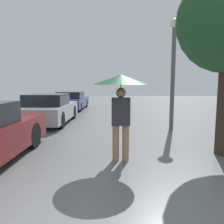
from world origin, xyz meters
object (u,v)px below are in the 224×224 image
street_lamp (173,62)px  parked_car_middle (49,109)px  parked_car_farthest (71,101)px  pedestrian (121,89)px

street_lamp → parked_car_middle: bearing=168.5°
parked_car_middle → parked_car_farthest: (-0.10, 5.34, -0.04)m
pedestrian → parked_car_middle: (-2.95, 4.55, -0.95)m
pedestrian → parked_car_middle: size_ratio=0.48×
parked_car_farthest → street_lamp: size_ratio=1.09×
parked_car_middle → street_lamp: street_lamp is taller
pedestrian → parked_car_middle: pedestrian is taller
pedestrian → parked_car_farthest: 10.39m
pedestrian → street_lamp: 4.16m
parked_car_middle → parked_car_farthest: 5.34m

